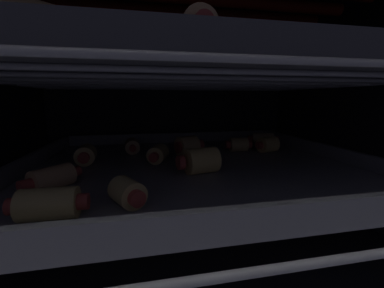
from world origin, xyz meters
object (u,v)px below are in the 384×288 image
at_px(pig_in_blanket_lower_1, 268,144).
at_px(pig_in_blanket_lower_3, 198,161).
at_px(baking_tray_lower, 194,164).
at_px(pig_in_blanket_lower_7, 86,155).
at_px(pig_in_blanket_upper_0, 255,72).
at_px(oven_rack_upper, 194,83).
at_px(pig_in_blanket_upper_7, 229,65).
at_px(baking_tray_upper, 194,76).
at_px(pig_in_blanket_upper_4, 11,41).
at_px(pig_in_blanket_upper_1, 192,58).
at_px(pig_in_blanket_lower_0, 52,178).
at_px(pig_in_blanket_upper_5, 302,64).
at_px(pig_in_blanket_lower_2, 132,146).
at_px(pig_in_blanket_upper_6, 26,20).
at_px(pig_in_blanket_lower_5, 263,139).
at_px(pig_in_blanket_lower_8, 158,154).
at_px(pig_in_blanket_lower_9, 127,192).
at_px(pig_in_blanket_upper_3, 94,70).
at_px(pig_in_blanket_upper_8, 195,30).
at_px(oven_rack_lower, 194,170).
at_px(pig_in_blanket_lower_4, 49,204).
at_px(pig_in_blanket_lower_10, 238,145).
at_px(pig_in_blanket_lower_6, 190,146).

bearing_deg(pig_in_blanket_lower_1, pig_in_blanket_lower_3, -146.47).
height_order(baking_tray_lower, pig_in_blanket_lower_7, pig_in_blanket_lower_7).
height_order(pig_in_blanket_lower_1, pig_in_blanket_upper_0, pig_in_blanket_upper_0).
distance_m(oven_rack_upper, pig_in_blanket_upper_7, 0.08).
distance_m(baking_tray_upper, pig_in_blanket_upper_4, 0.20).
relative_size(pig_in_blanket_lower_1, pig_in_blanket_upper_1, 0.89).
height_order(pig_in_blanket_lower_0, pig_in_blanket_upper_5, pig_in_blanket_upper_5).
bearing_deg(pig_in_blanket_lower_2, baking_tray_upper, -46.76).
height_order(pig_in_blanket_lower_1, pig_in_blanket_upper_1, pig_in_blanket_upper_1).
relative_size(oven_rack_upper, pig_in_blanket_upper_4, 9.70).
height_order(baking_tray_lower, pig_in_blanket_upper_6, pig_in_blanket_upper_6).
bearing_deg(oven_rack_upper, baking_tray_lower, 90.00).
relative_size(pig_in_blanket_lower_5, pig_in_blanket_lower_8, 1.12).
relative_size(pig_in_blanket_lower_9, pig_in_blanket_upper_1, 0.81).
distance_m(pig_in_blanket_lower_7, pig_in_blanket_upper_5, 0.35).
bearing_deg(pig_in_blanket_upper_0, pig_in_blanket_upper_3, -178.34).
relative_size(oven_rack_upper, pig_in_blanket_upper_8, 10.78).
relative_size(pig_in_blanket_lower_3, pig_in_blanket_upper_8, 1.17).
bearing_deg(pig_in_blanket_lower_8, pig_in_blanket_lower_9, -103.98).
height_order(pig_in_blanket_upper_4, pig_in_blanket_upper_6, pig_in_blanket_upper_4).
xyz_separation_m(pig_in_blanket_lower_1, pig_in_blanket_lower_8, (-0.20, -0.03, -0.00)).
relative_size(pig_in_blanket_upper_1, pig_in_blanket_upper_3, 0.94).
height_order(oven_rack_lower, pig_in_blanket_lower_5, pig_in_blanket_lower_5).
relative_size(oven_rack_upper, pig_in_blanket_upper_6, 11.02).
height_order(oven_rack_upper, pig_in_blanket_upper_3, pig_in_blanket_upper_3).
distance_m(pig_in_blanket_lower_4, pig_in_blanket_lower_8, 0.19).
distance_m(pig_in_blanket_lower_10, pig_in_blanket_upper_5, 0.16).
xyz_separation_m(oven_rack_lower, pig_in_blanket_lower_9, (-0.09, -0.13, 0.02)).
distance_m(pig_in_blanket_lower_9, oven_rack_upper, 0.19).
height_order(pig_in_blanket_lower_8, pig_in_blanket_upper_0, pig_in_blanket_upper_0).
bearing_deg(pig_in_blanket_lower_10, baking_tray_upper, -144.19).
xyz_separation_m(pig_in_blanket_lower_0, pig_in_blanket_lower_7, (0.01, 0.10, 0.00)).
bearing_deg(oven_rack_upper, pig_in_blanket_lower_4, -135.67).
xyz_separation_m(pig_in_blanket_lower_2, pig_in_blanket_upper_5, (0.26, -0.09, 0.13)).
xyz_separation_m(pig_in_blanket_lower_3, baking_tray_upper, (0.00, 0.05, 0.11)).
height_order(pig_in_blanket_lower_4, oven_rack_upper, oven_rack_upper).
height_order(pig_in_blanket_lower_7, pig_in_blanket_lower_10, pig_in_blanket_lower_7).
relative_size(pig_in_blanket_upper_1, pig_in_blanket_upper_6, 1.15).
bearing_deg(pig_in_blanket_lower_3, pig_in_blanket_upper_3, 132.46).
bearing_deg(pig_in_blanket_lower_4, baking_tray_upper, 44.33).
bearing_deg(pig_in_blanket_lower_1, pig_in_blanket_upper_4, -158.53).
xyz_separation_m(pig_in_blanket_lower_1, pig_in_blanket_lower_4, (-0.29, -0.20, -0.00)).
xyz_separation_m(pig_in_blanket_upper_3, pig_in_blanket_upper_5, (0.31, -0.10, 0.00)).
distance_m(pig_in_blanket_lower_2, pig_in_blanket_lower_4, 0.24).
height_order(pig_in_blanket_lower_7, pig_in_blanket_upper_0, pig_in_blanket_upper_0).
xyz_separation_m(pig_in_blanket_lower_9, pig_in_blanket_upper_8, (0.05, -0.03, 0.13)).
relative_size(pig_in_blanket_lower_6, pig_in_blanket_upper_5, 0.81).
xyz_separation_m(pig_in_blanket_upper_0, pig_in_blanket_upper_8, (-0.18, -0.28, -0.00)).
relative_size(pig_in_blanket_lower_1, pig_in_blanket_lower_9, 1.10).
bearing_deg(pig_in_blanket_lower_4, oven_rack_lower, 44.33).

